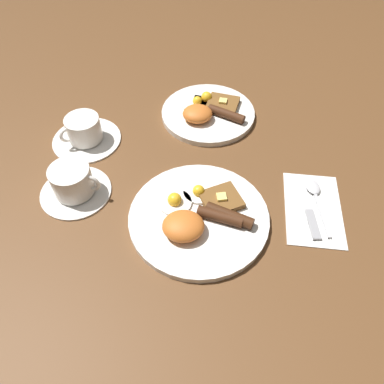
{
  "coord_description": "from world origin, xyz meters",
  "views": [
    {
      "loc": [
        -0.01,
        -0.46,
        0.63
      ],
      "look_at": [
        -0.02,
        0.05,
        0.03
      ],
      "focal_mm": 35.0,
      "sensor_mm": 36.0,
      "label": 1
    }
  ],
  "objects_px": {
    "breakfast_plate_near": "(200,216)",
    "spoon": "(316,194)",
    "teacup_far": "(86,132)",
    "breakfast_plate_far": "(209,112)",
    "knife": "(310,211)",
    "teacup_near": "(74,183)"
  },
  "relations": [
    {
      "from": "teacup_far",
      "to": "spoon",
      "type": "height_order",
      "value": "teacup_far"
    },
    {
      "from": "breakfast_plate_far",
      "to": "knife",
      "type": "distance_m",
      "value": 0.38
    },
    {
      "from": "breakfast_plate_near",
      "to": "breakfast_plate_far",
      "type": "distance_m",
      "value": 0.34
    },
    {
      "from": "breakfast_plate_near",
      "to": "teacup_far",
      "type": "distance_m",
      "value": 0.37
    },
    {
      "from": "breakfast_plate_near",
      "to": "teacup_near",
      "type": "height_order",
      "value": "teacup_near"
    },
    {
      "from": "breakfast_plate_far",
      "to": "knife",
      "type": "relative_size",
      "value": 1.52
    },
    {
      "from": "spoon",
      "to": "breakfast_plate_near",
      "type": "bearing_deg",
      "value": 101.8
    },
    {
      "from": "teacup_far",
      "to": "knife",
      "type": "relative_size",
      "value": 1.04
    },
    {
      "from": "teacup_near",
      "to": "knife",
      "type": "distance_m",
      "value": 0.5
    },
    {
      "from": "breakfast_plate_near",
      "to": "knife",
      "type": "distance_m",
      "value": 0.23
    },
    {
      "from": "knife",
      "to": "spoon",
      "type": "bearing_deg",
      "value": -26.54
    },
    {
      "from": "teacup_far",
      "to": "spoon",
      "type": "bearing_deg",
      "value": -18.56
    },
    {
      "from": "breakfast_plate_near",
      "to": "spoon",
      "type": "xyz_separation_m",
      "value": [
        0.25,
        0.07,
        -0.01
      ]
    },
    {
      "from": "breakfast_plate_far",
      "to": "spoon",
      "type": "height_order",
      "value": "breakfast_plate_far"
    },
    {
      "from": "breakfast_plate_near",
      "to": "spoon",
      "type": "distance_m",
      "value": 0.26
    },
    {
      "from": "breakfast_plate_near",
      "to": "knife",
      "type": "relative_size",
      "value": 1.79
    },
    {
      "from": "teacup_far",
      "to": "breakfast_plate_far",
      "type": "bearing_deg",
      "value": 17.59
    },
    {
      "from": "teacup_near",
      "to": "spoon",
      "type": "height_order",
      "value": "teacup_near"
    },
    {
      "from": "breakfast_plate_far",
      "to": "teacup_near",
      "type": "bearing_deg",
      "value": -138.04
    },
    {
      "from": "teacup_near",
      "to": "knife",
      "type": "bearing_deg",
      "value": -6.26
    },
    {
      "from": "breakfast_plate_far",
      "to": "spoon",
      "type": "xyz_separation_m",
      "value": [
        0.23,
        -0.27,
        -0.01
      ]
    },
    {
      "from": "knife",
      "to": "teacup_far",
      "type": "bearing_deg",
      "value": 64.6
    }
  ]
}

